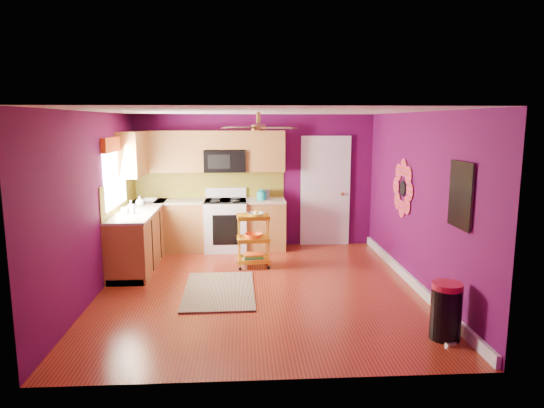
{
  "coord_description": "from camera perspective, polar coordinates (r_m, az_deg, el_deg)",
  "views": [
    {
      "loc": [
        -0.22,
        -6.65,
        2.37
      ],
      "look_at": [
        0.2,
        0.4,
        1.16
      ],
      "focal_mm": 32.0,
      "sensor_mm": 36.0,
      "label": 1
    }
  ],
  "objects": [
    {
      "name": "counter_cup",
      "position": [
        7.89,
        -16.85,
        -0.77
      ],
      "size": [
        0.13,
        0.13,
        0.1
      ],
      "primitive_type": "imported",
      "color": "white",
      "rests_on": "lower_cabinets"
    },
    {
      "name": "ground",
      "position": [
        7.06,
        -1.47,
        -9.9
      ],
      "size": [
        5.0,
        5.0,
        0.0
      ],
      "primitive_type": "plane",
      "color": "maroon",
      "rests_on": "ground"
    },
    {
      "name": "teal_kettle",
      "position": [
        8.9,
        -1.23,
        1.01
      ],
      "size": [
        0.18,
        0.18,
        0.21
      ],
      "color": "teal",
      "rests_on": "lower_cabinets"
    },
    {
      "name": "upper_cabinetry",
      "position": [
        8.9,
        -10.08,
        5.89
      ],
      "size": [
        2.8,
        2.3,
        1.26
      ],
      "color": "brown",
      "rests_on": "ground"
    },
    {
      "name": "electric_range",
      "position": [
        9.02,
        -5.46,
        -2.4
      ],
      "size": [
        0.76,
        0.66,
        1.13
      ],
      "color": "white",
      "rests_on": "ground"
    },
    {
      "name": "room_envelope",
      "position": [
        6.69,
        -1.3,
        3.39
      ],
      "size": [
        4.54,
        5.04,
        2.52
      ],
      "color": "#530943",
      "rests_on": "ground"
    },
    {
      "name": "left_window",
      "position": [
        7.98,
        -17.99,
        4.69
      ],
      "size": [
        0.08,
        1.35,
        1.08
      ],
      "color": "white",
      "rests_on": "ground"
    },
    {
      "name": "panel_door",
      "position": [
        9.35,
        6.28,
        1.38
      ],
      "size": [
        0.95,
        0.11,
        2.15
      ],
      "color": "white",
      "rests_on": "ground"
    },
    {
      "name": "soap_bottle_b",
      "position": [
        8.54,
        -15.3,
        0.34
      ],
      "size": [
        0.14,
        0.14,
        0.18
      ],
      "primitive_type": "imported",
      "color": "white",
      "rests_on": "lower_cabinets"
    },
    {
      "name": "rolling_cart",
      "position": [
        7.93,
        -2.14,
        -4.04
      ],
      "size": [
        0.55,
        0.41,
        0.94
      ],
      "color": "gold",
      "rests_on": "ground"
    },
    {
      "name": "lower_cabinets",
      "position": [
        8.75,
        -10.75,
        -3.24
      ],
      "size": [
        2.81,
        2.31,
        0.94
      ],
      "color": "brown",
      "rests_on": "ground"
    },
    {
      "name": "shag_rug",
      "position": [
        6.98,
        -6.22,
        -10.08
      ],
      "size": [
        1.0,
        1.61,
        0.02
      ],
      "primitive_type": "cube",
      "rotation": [
        0.0,
        0.0,
        0.02
      ],
      "color": "#322110",
      "rests_on": "ground"
    },
    {
      "name": "ceiling_fan",
      "position": [
        6.85,
        -1.61,
        9.05
      ],
      "size": [
        1.01,
        1.01,
        0.26
      ],
      "color": "#BF8C3F",
      "rests_on": "ground"
    },
    {
      "name": "right_wall_art",
      "position": [
        6.83,
        17.62,
        1.47
      ],
      "size": [
        0.04,
        2.74,
        1.04
      ],
      "color": "black",
      "rests_on": "ground"
    },
    {
      "name": "soap_bottle_a",
      "position": [
        7.89,
        -16.26,
        -0.35
      ],
      "size": [
        0.09,
        0.1,
        0.21
      ],
      "primitive_type": "imported",
      "color": "#EA3F72",
      "rests_on": "lower_cabinets"
    },
    {
      "name": "toaster",
      "position": [
        9.03,
        -0.99,
        1.18
      ],
      "size": [
        0.22,
        0.15,
        0.18
      ],
      "primitive_type": "cube",
      "color": "beige",
      "rests_on": "lower_cabinets"
    },
    {
      "name": "trash_can",
      "position": [
        5.76,
        19.79,
        -11.77
      ],
      "size": [
        0.42,
        0.42,
        0.64
      ],
      "color": "black",
      "rests_on": "ground"
    },
    {
      "name": "counter_dish",
      "position": [
        8.91,
        -14.19,
        0.4
      ],
      "size": [
        0.27,
        0.27,
        0.07
      ],
      "primitive_type": "imported",
      "color": "white",
      "rests_on": "lower_cabinets"
    }
  ]
}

